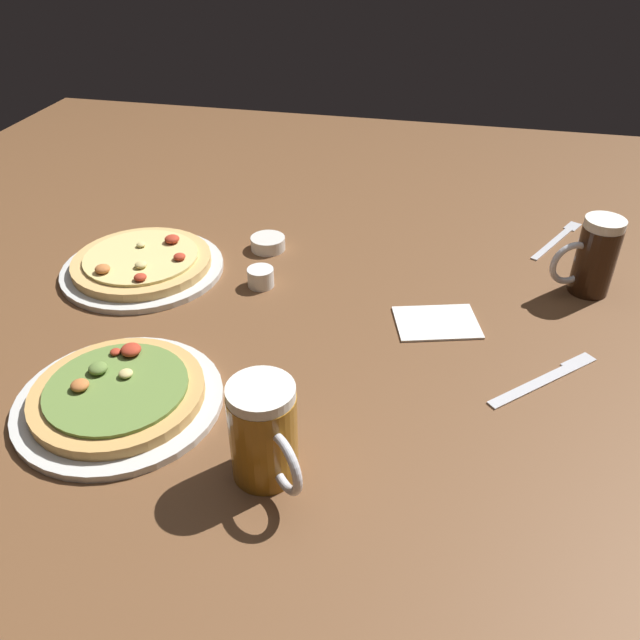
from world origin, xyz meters
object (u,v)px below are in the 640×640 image
(ramekin_butter, at_px, (261,277))
(beer_mug_dark, at_px, (594,257))
(beer_mug_amber, at_px, (263,433))
(knife_right, at_px, (544,379))
(pizza_plate_near, at_px, (118,396))
(pizza_plate_far, at_px, (142,264))
(fork_left, at_px, (557,239))
(ramekin_sauce, at_px, (268,243))
(napkin_folded, at_px, (437,322))

(ramekin_butter, bearing_deg, beer_mug_dark, 10.62)
(beer_mug_amber, height_order, ramekin_butter, beer_mug_amber)
(beer_mug_dark, xyz_separation_m, knife_right, (-0.09, -0.29, -0.07))
(ramekin_butter, distance_m, knife_right, 0.55)
(pizza_plate_near, bearing_deg, beer_mug_dark, 34.16)
(beer_mug_amber, xyz_separation_m, knife_right, (0.37, 0.28, -0.07))
(pizza_plate_far, relative_size, fork_left, 1.55)
(ramekin_sauce, distance_m, fork_left, 0.63)
(ramekin_sauce, height_order, ramekin_butter, ramekin_butter)
(pizza_plate_far, distance_m, fork_left, 0.88)
(beer_mug_dark, distance_m, fork_left, 0.22)
(beer_mug_amber, bearing_deg, napkin_folded, 63.58)
(pizza_plate_far, distance_m, beer_mug_amber, 0.60)
(beer_mug_amber, relative_size, fork_left, 0.70)
(ramekin_sauce, bearing_deg, beer_mug_dark, -2.82)
(ramekin_butter, height_order, fork_left, ramekin_butter)
(beer_mug_dark, xyz_separation_m, fork_left, (-0.03, 0.21, -0.07))
(ramekin_sauce, bearing_deg, fork_left, 16.30)
(napkin_folded, relative_size, knife_right, 0.82)
(ramekin_butter, height_order, knife_right, ramekin_butter)
(beer_mug_amber, xyz_separation_m, ramekin_sauce, (-0.17, 0.60, -0.06))
(ramekin_sauce, xyz_separation_m, ramekin_butter, (0.03, -0.15, 0.00))
(beer_mug_dark, height_order, ramekin_butter, beer_mug_dark)
(pizza_plate_near, distance_m, napkin_folded, 0.55)
(pizza_plate_far, xyz_separation_m, napkin_folded, (0.59, -0.06, -0.01))
(ramekin_sauce, relative_size, napkin_folded, 0.50)
(fork_left, xyz_separation_m, knife_right, (-0.06, -0.50, 0.00))
(beer_mug_amber, distance_m, ramekin_sauce, 0.63)
(ramekin_sauce, relative_size, knife_right, 0.42)
(pizza_plate_near, relative_size, ramekin_sauce, 4.24)
(pizza_plate_near, bearing_deg, fork_left, 45.48)
(ramekin_sauce, distance_m, napkin_folded, 0.42)
(beer_mug_dark, xyz_separation_m, beer_mug_amber, (-0.47, -0.57, -0.00))
(napkin_folded, bearing_deg, ramekin_sauce, 151.33)
(ramekin_butter, bearing_deg, pizza_plate_far, 179.84)
(beer_mug_amber, bearing_deg, ramekin_sauce, 105.96)
(ramekin_sauce, relative_size, fork_left, 0.35)
(pizza_plate_near, relative_size, knife_right, 1.76)
(beer_mug_amber, height_order, fork_left, beer_mug_amber)
(pizza_plate_far, height_order, ramekin_sauce, pizza_plate_far)
(beer_mug_amber, relative_size, napkin_folded, 1.00)
(beer_mug_amber, bearing_deg, pizza_plate_near, 161.91)
(pizza_plate_far, distance_m, beer_mug_dark, 0.86)
(pizza_plate_near, distance_m, pizza_plate_far, 0.40)
(beer_mug_dark, distance_m, beer_mug_amber, 0.73)
(pizza_plate_near, height_order, ramekin_butter, pizza_plate_near)
(beer_mug_dark, bearing_deg, beer_mug_amber, -129.33)
(beer_mug_amber, bearing_deg, beer_mug_dark, 50.67)
(ramekin_sauce, xyz_separation_m, fork_left, (0.60, 0.18, -0.01))
(fork_left, relative_size, knife_right, 1.18)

